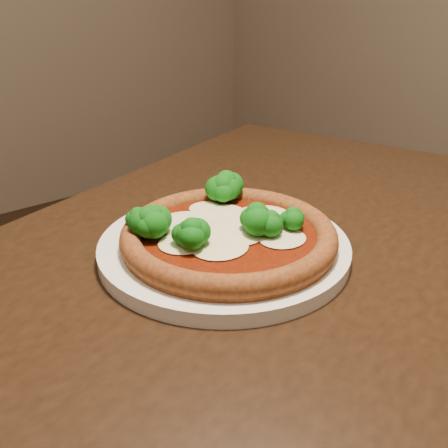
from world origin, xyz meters
TOP-DOWN VIEW (x-y plane):
  - dining_table at (0.25, -0.16)m, footprint 1.34×1.08m
  - plate at (0.24, -0.09)m, footprint 0.31×0.31m
  - pizza at (0.23, -0.09)m, footprint 0.26×0.26m

SIDE VIEW (x-z plane):
  - dining_table at x=0.25m, z-range 0.27..1.02m
  - plate at x=0.24m, z-range 0.75..0.77m
  - pizza at x=0.23m, z-range 0.75..0.82m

